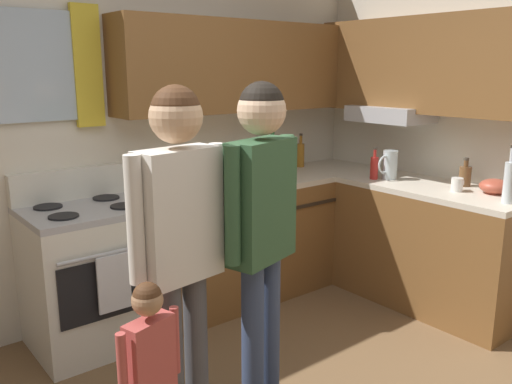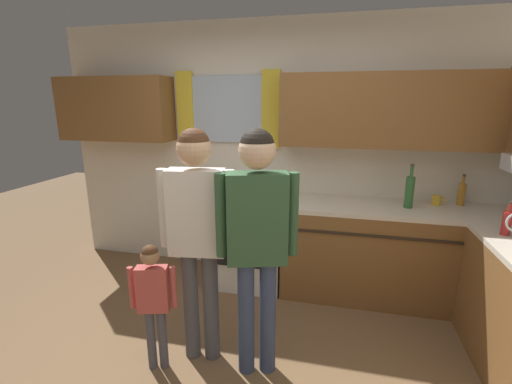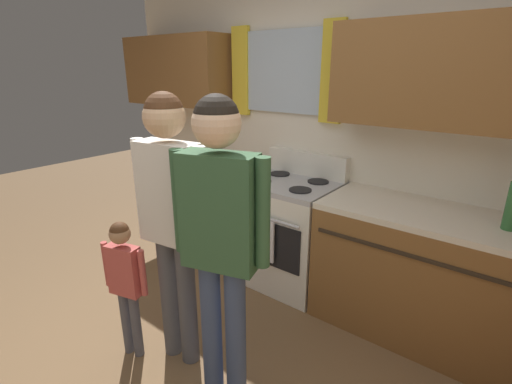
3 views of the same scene
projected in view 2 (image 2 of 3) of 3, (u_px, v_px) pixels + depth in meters
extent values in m
cube|color=silver|center=(274.00, 153.00, 3.66)|extent=(4.60, 0.10, 2.60)
cube|color=silver|center=(227.00, 109.00, 3.59)|extent=(0.74, 0.03, 0.66)
cube|color=yellow|center=(185.00, 109.00, 3.68)|extent=(0.18, 0.04, 0.76)
cube|color=yellow|center=(271.00, 110.00, 3.48)|extent=(0.18, 0.04, 0.76)
cube|color=brown|center=(115.00, 109.00, 3.73)|extent=(1.23, 0.32, 0.66)
cube|color=brown|center=(405.00, 111.00, 3.09)|extent=(2.19, 0.32, 0.66)
cube|color=brown|center=(397.00, 255.00, 3.27)|extent=(2.11, 0.62, 0.86)
cube|color=beige|center=(402.00, 209.00, 3.15)|extent=(2.11, 0.62, 0.04)
cube|color=#2D2319|center=(406.00, 239.00, 2.90)|extent=(1.99, 0.01, 0.02)
cube|color=silver|center=(247.00, 241.00, 3.59)|extent=(0.75, 0.62, 0.86)
cube|color=black|center=(239.00, 249.00, 3.28)|extent=(0.63, 0.01, 0.36)
cylinder|color=#ADADB2|center=(238.00, 228.00, 3.20)|extent=(0.63, 0.02, 0.02)
cube|color=#ADADB2|center=(247.00, 199.00, 3.48)|extent=(0.75, 0.62, 0.04)
cube|color=silver|center=(253.00, 181.00, 3.70)|extent=(0.75, 0.08, 0.20)
cylinder|color=black|center=(225.00, 199.00, 3.38)|extent=(0.17, 0.17, 0.01)
cylinder|color=black|center=(262.00, 202.00, 3.30)|extent=(0.17, 0.17, 0.01)
cylinder|color=black|center=(233.00, 192.00, 3.64)|extent=(0.17, 0.17, 0.01)
cylinder|color=black|center=(268.00, 194.00, 3.56)|extent=(0.17, 0.17, 0.01)
cube|color=silver|center=(238.00, 247.00, 3.24)|extent=(0.20, 0.02, 0.34)
cylinder|color=red|center=(507.00, 224.00, 2.48)|extent=(0.06, 0.06, 0.17)
cylinder|color=red|center=(510.00, 208.00, 2.45)|extent=(0.02, 0.02, 0.06)
cylinder|color=#3F382D|center=(511.00, 203.00, 2.44)|extent=(0.03, 0.03, 0.02)
cylinder|color=#2D6633|center=(409.00, 192.00, 3.10)|extent=(0.08, 0.08, 0.28)
cylinder|color=#2D6633|center=(412.00, 171.00, 3.05)|extent=(0.03, 0.03, 0.10)
cylinder|color=#3F382D|center=(412.00, 165.00, 3.04)|extent=(0.03, 0.03, 0.02)
cylinder|color=#B27223|center=(461.00, 194.00, 3.19)|extent=(0.06, 0.06, 0.20)
cylinder|color=#B27223|center=(464.00, 180.00, 3.15)|extent=(0.02, 0.02, 0.07)
cylinder|color=#3F382D|center=(464.00, 175.00, 3.14)|extent=(0.03, 0.03, 0.02)
cylinder|color=gold|center=(436.00, 200.00, 3.20)|extent=(0.08, 0.08, 0.09)
torus|color=gold|center=(442.00, 200.00, 3.19)|extent=(0.06, 0.01, 0.06)
cylinder|color=#4C4C51|center=(211.00, 306.00, 2.49)|extent=(0.11, 0.11, 0.82)
cylinder|color=#4C4C51|center=(191.00, 305.00, 2.50)|extent=(0.11, 0.11, 0.82)
cube|color=white|center=(197.00, 212.00, 2.32)|extent=(0.39, 0.21, 0.58)
cylinder|color=white|center=(230.00, 210.00, 2.29)|extent=(0.07, 0.07, 0.53)
cylinder|color=white|center=(164.00, 208.00, 2.33)|extent=(0.07, 0.07, 0.53)
sphere|color=#DBAD84|center=(194.00, 149.00, 2.21)|extent=(0.23, 0.23, 0.23)
sphere|color=#4C2D19|center=(194.00, 144.00, 2.20)|extent=(0.21, 0.21, 0.21)
cylinder|color=#38476B|center=(268.00, 317.00, 2.36)|extent=(0.11, 0.11, 0.82)
cylinder|color=#38476B|center=(246.00, 318.00, 2.36)|extent=(0.11, 0.11, 0.82)
cube|color=#335938|center=(257.00, 219.00, 2.18)|extent=(0.41, 0.26, 0.58)
cylinder|color=#335938|center=(293.00, 214.00, 2.19)|extent=(0.07, 0.07, 0.54)
cylinder|color=#335938|center=(221.00, 216.00, 2.16)|extent=(0.07, 0.07, 0.54)
sphere|color=beige|center=(257.00, 151.00, 2.07)|extent=(0.23, 0.23, 0.23)
sphere|color=black|center=(257.00, 146.00, 2.07)|extent=(0.21, 0.21, 0.21)
cylinder|color=#4C4C56|center=(163.00, 339.00, 2.43)|extent=(0.06, 0.06, 0.45)
cylinder|color=#4C4C56|center=(151.00, 339.00, 2.43)|extent=(0.06, 0.06, 0.45)
cube|color=#BF4C47|center=(153.00, 289.00, 2.33)|extent=(0.22, 0.14, 0.32)
cylinder|color=#BF4C47|center=(174.00, 287.00, 2.33)|extent=(0.04, 0.04, 0.30)
cylinder|color=#BF4C47|center=(132.00, 288.00, 2.32)|extent=(0.04, 0.04, 0.30)
sphere|color=#A87A56|center=(150.00, 256.00, 2.27)|extent=(0.12, 0.12, 0.12)
sphere|color=#4C2D19|center=(150.00, 253.00, 2.26)|extent=(0.11, 0.11, 0.11)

